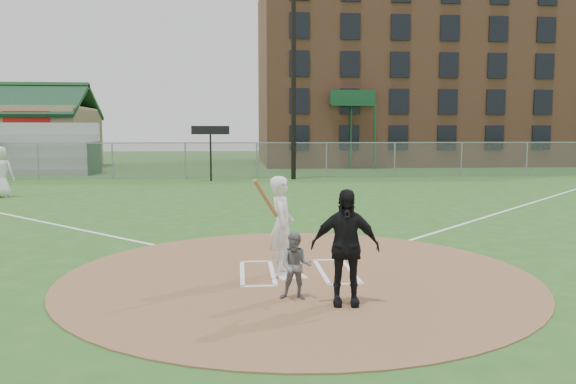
{
  "coord_description": "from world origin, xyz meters",
  "views": [
    {
      "loc": [
        -1.06,
        -9.84,
        2.56
      ],
      "look_at": [
        0.0,
        2.0,
        1.3
      ],
      "focal_mm": 35.0,
      "sensor_mm": 36.0,
      "label": 1
    }
  ],
  "objects": [
    {
      "name": "ground",
      "position": [
        0.0,
        0.0,
        0.0
      ],
      "size": [
        140.0,
        140.0,
        0.0
      ],
      "primitive_type": "plane",
      "color": "#27561D",
      "rests_on": "ground"
    },
    {
      "name": "dirt_circle",
      "position": [
        0.0,
        0.0,
        0.01
      ],
      "size": [
        8.4,
        8.4,
        0.02
      ],
      "primitive_type": "cylinder",
      "color": "#8A6341",
      "rests_on": "ground"
    },
    {
      "name": "home_plate",
      "position": [
        -0.15,
        -0.19,
        0.04
      ],
      "size": [
        0.57,
        0.57,
        0.03
      ],
      "primitive_type": "cube",
      "rotation": [
        0.0,
        0.0,
        0.24
      ],
      "color": "white",
      "rests_on": "dirt_circle"
    },
    {
      "name": "foul_line_first",
      "position": [
        9.0,
        9.0,
        0.01
      ],
      "size": [
        17.04,
        17.04,
        0.01
      ],
      "primitive_type": "cube",
      "rotation": [
        0.0,
        0.0,
        -0.79
      ],
      "color": "white",
      "rests_on": "ground"
    },
    {
      "name": "catcher",
      "position": [
        -0.19,
        -1.5,
        0.53
      ],
      "size": [
        0.57,
        0.49,
        1.03
      ],
      "primitive_type": "imported",
      "rotation": [
        0.0,
        0.0,
        -0.21
      ],
      "color": "slate",
      "rests_on": "dirt_circle"
    },
    {
      "name": "umpire",
      "position": [
        0.5,
        -1.84,
        0.88
      ],
      "size": [
        1.05,
        0.53,
        1.73
      ],
      "primitive_type": "imported",
      "rotation": [
        0.0,
        0.0,
        -0.11
      ],
      "color": "black",
      "rests_on": "dirt_circle"
    },
    {
      "name": "ondeck_player",
      "position": [
        -10.46,
        13.29,
        1.02
      ],
      "size": [
        1.02,
        0.68,
        2.04
      ],
      "primitive_type": "imported",
      "rotation": [
        0.0,
        0.0,
        3.11
      ],
      "color": "white",
      "rests_on": "ground"
    },
    {
      "name": "batters_boxes",
      "position": [
        0.0,
        0.15,
        0.03
      ],
      "size": [
        2.08,
        1.88,
        0.01
      ],
      "color": "white",
      "rests_on": "dirt_circle"
    },
    {
      "name": "batter_at_plate",
      "position": [
        -0.3,
        -0.03,
        0.91
      ],
      "size": [
        0.79,
        0.99,
        1.78
      ],
      "color": "white",
      "rests_on": "dirt_circle"
    },
    {
      "name": "outfield_fence",
      "position": [
        0.0,
        22.0,
        1.02
      ],
      "size": [
        56.08,
        0.08,
        2.03
      ],
      "color": "slate",
      "rests_on": "ground"
    },
    {
      "name": "bleachers",
      "position": [
        -13.0,
        26.2,
        1.59
      ],
      "size": [
        6.08,
        3.2,
        3.2
      ],
      "color": "#B7BABF",
      "rests_on": "ground"
    },
    {
      "name": "clubhouse",
      "position": [
        -18.0,
        32.99,
        2.39
      ],
      "size": [
        12.2,
        8.71,
        6.23
      ],
      "color": "tan",
      "rests_on": "ground"
    },
    {
      "name": "brick_warehouse",
      "position": [
        16.0,
        37.96,
        7.5
      ],
      "size": [
        30.0,
        17.17,
        15.0
      ],
      "color": "#945A40",
      "rests_on": "ground"
    },
    {
      "name": "light_pole",
      "position": [
        2.0,
        21.0,
        6.61
      ],
      "size": [
        1.2,
        0.3,
        12.22
      ],
      "color": "black",
      "rests_on": "ground"
    },
    {
      "name": "scoreboard_sign",
      "position": [
        -2.5,
        20.2,
        2.39
      ],
      "size": [
        2.0,
        0.1,
        2.93
      ],
      "color": "black",
      "rests_on": "ground"
    }
  ]
}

